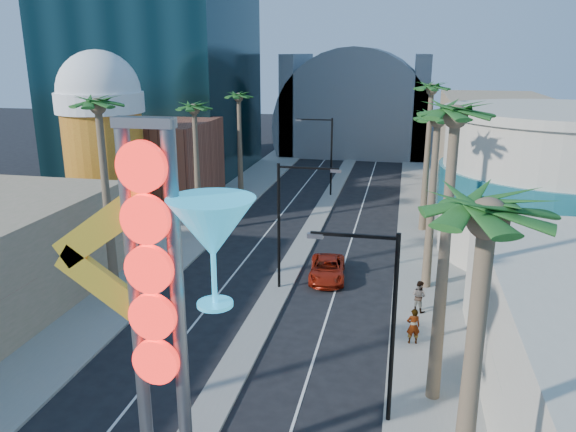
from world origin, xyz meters
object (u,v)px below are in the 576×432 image
(pedestrian_a, at_px, (413,326))
(pedestrian_b, at_px, (419,296))
(neon_sign, at_px, (180,292))
(red_pickup, at_px, (327,269))

(pedestrian_a, xyz_separation_m, pedestrian_b, (0.33, 3.82, -0.03))
(neon_sign, distance_m, red_pickup, 20.48)
(pedestrian_a, bearing_deg, pedestrian_b, -106.72)
(neon_sign, height_order, pedestrian_b, neon_sign)
(red_pickup, height_order, pedestrian_a, pedestrian_a)
(pedestrian_b, bearing_deg, pedestrian_a, 119.94)
(neon_sign, xyz_separation_m, pedestrian_a, (7.34, 11.51, -6.22))
(pedestrian_a, relative_size, pedestrian_b, 1.03)
(pedestrian_a, bearing_deg, neon_sign, 45.60)
(pedestrian_a, height_order, pedestrian_b, pedestrian_a)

